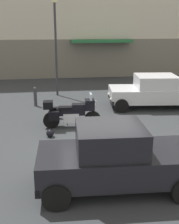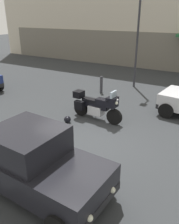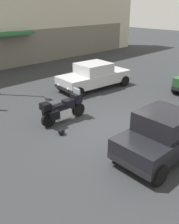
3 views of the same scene
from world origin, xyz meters
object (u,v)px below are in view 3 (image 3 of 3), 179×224
(motorcycle, at_px, (63,108))
(car_wagon_end, at_px, (164,134))
(helmet, at_px, (61,131))
(car_sedan_far, at_px, (94,76))

(motorcycle, relative_size, car_wagon_end, 0.58)
(helmet, distance_m, car_sedan_far, 6.09)
(car_sedan_far, bearing_deg, motorcycle, 34.22)
(car_sedan_far, bearing_deg, car_wagon_end, 67.99)
(motorcycle, xyz_separation_m, car_sedan_far, (4.30, 2.34, 0.16))
(helmet, relative_size, car_wagon_end, 0.07)
(helmet, height_order, car_wagon_end, car_wagon_end)
(motorcycle, bearing_deg, helmet, -130.11)
(motorcycle, relative_size, car_sedan_far, 0.48)
(helmet, distance_m, car_wagon_end, 3.95)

